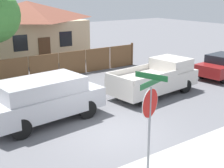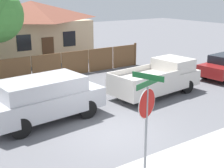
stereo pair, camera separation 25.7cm
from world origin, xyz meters
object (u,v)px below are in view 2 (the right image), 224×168
object	(u,v)px
red_suv	(44,98)
stop_sign	(147,109)
orange_pickup	(158,78)
house	(33,29)

from	to	relation	value
red_suv	stop_sign	bearing A→B (deg)	-88.34
orange_pickup	house	bearing A→B (deg)	93.14
red_suv	orange_pickup	world-z (taller)	red_suv
house	red_suv	world-z (taller)	house
red_suv	orange_pickup	size ratio (longest dim) A/B	0.97
house	red_suv	bearing A→B (deg)	-108.96
house	orange_pickup	size ratio (longest dim) A/B	1.63
red_suv	orange_pickup	bearing A→B (deg)	-5.48
red_suv	house	bearing A→B (deg)	65.33
house	stop_sign	xyz separation A→B (m)	(-3.56, -17.89, -0.23)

